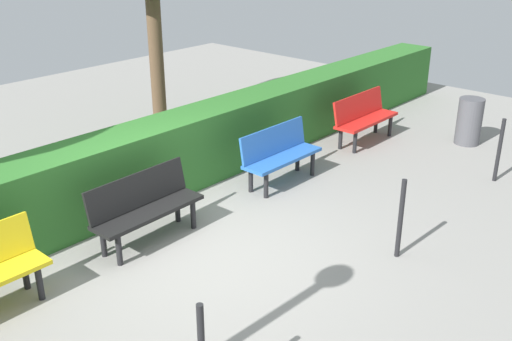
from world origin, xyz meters
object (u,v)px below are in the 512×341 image
at_px(bench_red, 364,116).
at_px(bench_blue, 279,153).
at_px(trash_bin, 469,121).
at_px(bench_black, 145,205).

relative_size(bench_red, bench_blue, 1.05).
relative_size(bench_red, trash_bin, 1.77).
xyz_separation_m(bench_red, bench_black, (4.88, -0.06, 0.00)).
height_order(bench_red, trash_bin, bench_red).
xyz_separation_m(bench_red, trash_bin, (-1.16, 1.46, -0.06)).
height_order(bench_blue, trash_bin, bench_blue).
bearing_deg(bench_blue, trash_bin, 158.53).
height_order(bench_red, bench_black, same).
height_order(bench_red, bench_blue, same).
bearing_deg(bench_red, bench_black, -0.59).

